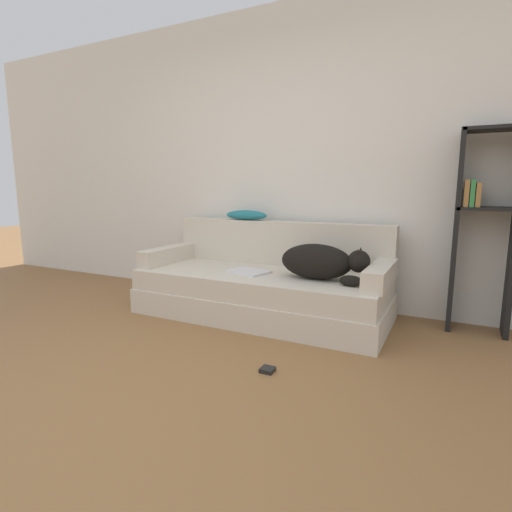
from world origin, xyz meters
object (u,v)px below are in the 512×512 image
at_px(bookshelf, 484,221).
at_px(dog, 321,262).
at_px(throw_pillow, 246,215).
at_px(power_adapter, 267,370).
at_px(laptop, 249,271).
at_px(couch, 261,294).

bearing_deg(bookshelf, dog, -157.54).
bearing_deg(throw_pillow, power_adapter, -57.34).
bearing_deg(throw_pillow, bookshelf, 0.83).
bearing_deg(power_adapter, throw_pillow, 122.66).
relative_size(dog, bookshelf, 0.46).
distance_m(dog, throw_pillow, 1.02).
relative_size(dog, laptop, 1.84).
distance_m(bookshelf, power_adapter, 1.93).
height_order(couch, bookshelf, bookshelf).
height_order(bookshelf, power_adapter, bookshelf).
distance_m(couch, dog, 0.63).
bearing_deg(couch, power_adapter, -61.87).
height_order(dog, throw_pillow, throw_pillow).
bearing_deg(dog, throw_pillow, 154.36).
xyz_separation_m(dog, throw_pillow, (-0.87, 0.42, 0.31)).
bearing_deg(dog, bookshelf, 22.46).
xyz_separation_m(dog, power_adapter, (-0.03, -0.90, -0.51)).
bearing_deg(couch, throw_pillow, 132.33).
bearing_deg(power_adapter, couch, 118.13).
bearing_deg(bookshelf, couch, -166.11).
distance_m(throw_pillow, bookshelf, 1.96).
distance_m(laptop, throw_pillow, 0.67).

